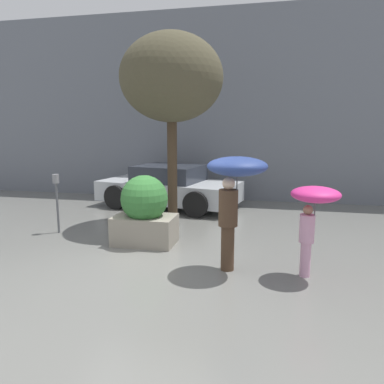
{
  "coord_description": "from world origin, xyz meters",
  "views": [
    {
      "loc": [
        2.23,
        -5.72,
        2.36
      ],
      "look_at": [
        0.61,
        1.6,
        1.05
      ],
      "focal_mm": 35.0,
      "sensor_mm": 36.0,
      "label": 1
    }
  ],
  "objects": [
    {
      "name": "ground_plane",
      "position": [
        0.0,
        0.0,
        0.0
      ],
      "size": [
        40.0,
        40.0,
        0.0
      ],
      "primitive_type": "plane",
      "color": "slate"
    },
    {
      "name": "street_tree",
      "position": [
        -0.15,
        2.83,
        3.44
      ],
      "size": [
        2.37,
        2.37,
        4.48
      ],
      "color": "#423323",
      "rests_on": "ground"
    },
    {
      "name": "person_child",
      "position": [
        2.83,
        0.18,
        1.17
      ],
      "size": [
        0.75,
        0.75,
        1.46
      ],
      "rotation": [
        0.0,
        0.0,
        -0.45
      ],
      "color": "#D199B7",
      "rests_on": "ground"
    },
    {
      "name": "parked_car_near",
      "position": [
        -0.81,
        4.87,
        0.59
      ],
      "size": [
        4.37,
        2.66,
        1.24
      ],
      "rotation": [
        0.0,
        0.0,
        1.37
      ],
      "color": "#B7BCC1",
      "rests_on": "ground"
    },
    {
      "name": "planter_box",
      "position": [
        -0.3,
        1.28,
        0.68
      ],
      "size": [
        1.23,
        0.95,
        1.41
      ],
      "color": "gray",
      "rests_on": "ground"
    },
    {
      "name": "building_facade",
      "position": [
        0.0,
        6.5,
        3.0
      ],
      "size": [
        18.0,
        0.3,
        6.0
      ],
      "color": "slate",
      "rests_on": "ground"
    },
    {
      "name": "person_adult",
      "position": [
        1.62,
        0.19,
        1.5
      ],
      "size": [
        0.96,
        0.96,
        1.9
      ],
      "rotation": [
        0.0,
        0.0,
        -0.27
      ],
      "color": "#473323",
      "rests_on": "ground"
    },
    {
      "name": "parking_meter",
      "position": [
        -2.48,
        1.61,
        0.95
      ],
      "size": [
        0.14,
        0.14,
        1.33
      ],
      "color": "#595B60",
      "rests_on": "ground"
    }
  ]
}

